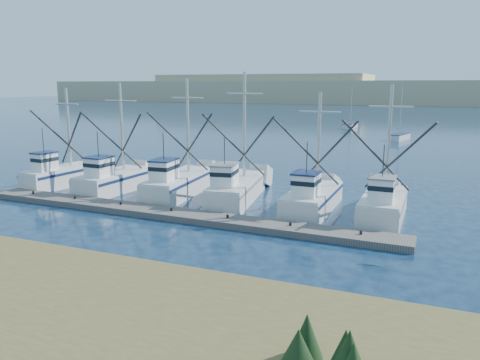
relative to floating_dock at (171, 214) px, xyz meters
name	(u,v)px	position (x,y,z in m)	size (l,w,h in m)	color
ground	(242,263)	(7.22, -5.69, -0.20)	(500.00, 500.00, 0.00)	#0B1932
floating_dock	(171,214)	(0.00, 0.00, 0.00)	(29.65, 1.98, 0.40)	#67615C
dune_ridge	(415,92)	(7.22, 204.31, 4.80)	(360.00, 60.00, 10.00)	tan
trawler_fleet	(205,187)	(-0.03, 4.90, 0.77)	(28.61, 8.87, 9.29)	silver
sailboat_near	(399,137)	(10.63, 50.35, 0.30)	(3.08, 5.59, 8.10)	silver
sailboat_far	(350,125)	(0.32, 68.12, 0.29)	(2.10, 6.37, 8.10)	silver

